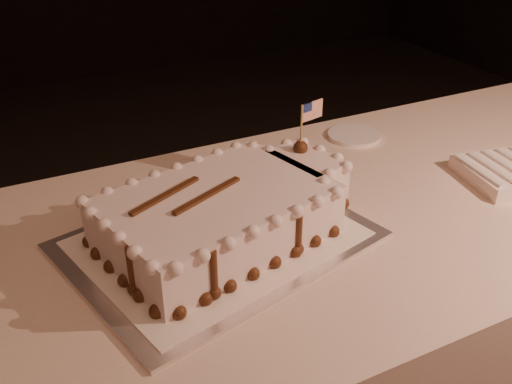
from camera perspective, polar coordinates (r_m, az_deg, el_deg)
name	(u,v)px	position (r m, az deg, el deg)	size (l,w,h in m)	color
banquet_table	(283,357)	(1.38, 2.76, -16.17)	(2.40, 0.80, 0.75)	beige
cake_board	(218,240)	(1.08, -3.82, -4.82)	(0.53, 0.40, 0.01)	silver
doily	(218,238)	(1.07, -3.83, -4.60)	(0.48, 0.36, 0.00)	white
sheet_cake	(229,211)	(1.06, -2.71, -1.87)	(0.52, 0.36, 0.20)	white
side_plate	(354,136)	(1.51, 9.76, 5.59)	(0.14, 0.14, 0.01)	white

